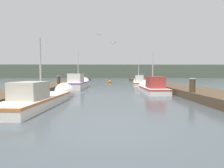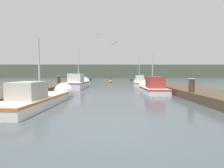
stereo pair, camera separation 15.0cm
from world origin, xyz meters
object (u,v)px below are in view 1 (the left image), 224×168
Objects in this scene: mooring_piling_1 at (71,81)px; seagull_lead at (113,43)px; seagull_1 at (99,34)px; fishing_boat_1 at (152,88)px; mooring_piling_3 at (142,79)px; mooring_piling_0 at (59,83)px; fishing_boat_2 at (79,83)px; fishing_boat_0 at (45,97)px; mooring_piling_2 at (192,89)px; channel_buoy at (110,82)px; fishing_boat_3 at (139,82)px.

mooring_piling_1 is 2.37× the size of seagull_lead.
fishing_boat_1 is at bearing -56.86° from seagull_1.
mooring_piling_1 is 0.94× the size of mooring_piling_3.
fishing_boat_2 is at bearing 65.42° from mooring_piling_0.
mooring_piling_1 is 2.37× the size of seagull_1.
mooring_piling_3 is (7.96, 6.63, 0.20)m from fishing_boat_2.
fishing_boat_0 is at bearing -115.75° from mooring_piling_3.
fishing_boat_2 is 4.80× the size of mooring_piling_2.
fishing_boat_0 is at bearing -99.10° from channel_buoy.
fishing_boat_0 is 9.75m from fishing_boat_2.
seagull_1 reaches higher than mooring_piling_3.
fishing_boat_3 is 2.82m from mooring_piling_3.
channel_buoy is (-4.63, 4.04, -0.55)m from mooring_piling_3.
mooring_piling_0 is 10.97m from mooring_piling_2.
fishing_boat_1 is 0.76× the size of fishing_boat_2.
fishing_boat_1 is 3.43× the size of mooring_piling_0.
seagull_lead is at bearing -37.62° from mooring_piling_1.
fishing_boat_0 is 9.27m from seagull_lead.
seagull_1 is at bearing 12.30° from fishing_boat_2.
mooring_piling_1 is (-8.11, -2.56, 0.29)m from fishing_boat_3.
seagull_1 is (3.41, 3.16, 5.02)m from mooring_piling_0.
fishing_boat_1 reaches higher than mooring_piling_3.
mooring_piling_2 is at bearing -66.21° from seagull_1.
fishing_boat_3 is at bearing 74.59° from seagull_lead.
channel_buoy is 11.75m from seagull_1.
channel_buoy is at bearing 104.86° from seagull_lead.
fishing_boat_0 reaches higher than mooring_piling_0.
seagull_lead is at bearing 7.02° from mooring_piling_0.
seagull_1 is (-4.90, -3.61, 5.31)m from fishing_boat_3.
mooring_piling_3 is 10.48m from seagull_lead.
mooring_piling_0 is at bearing 166.23° from fishing_boat_1.
mooring_piling_2 is 1.15× the size of channel_buoy.
fishing_boat_1 is 8.58m from seagull_1.
fishing_boat_2 is 10.71× the size of seagull_lead.
fishing_boat_1 is at bearing -12.96° from mooring_piling_0.
mooring_piling_2 is 8.65m from seagull_lead.
fishing_boat_2 is 4.23× the size of mooring_piling_3.
mooring_piling_1 is 6.06m from seagull_1.
fishing_boat_3 is at bearing 66.84° from fishing_boat_0.
fishing_boat_0 is 1.39× the size of fishing_boat_1.
fishing_boat_2 is 10.73× the size of seagull_1.
mooring_piling_1 is 10.25m from channel_buoy.
fishing_boat_0 is 4.50× the size of mooring_piling_3.
fishing_boat_1 is (6.63, 5.13, 0.07)m from fishing_boat_0.
fishing_boat_2 is at bearing 162.46° from seagull_lead.
seagull_lead reaches higher than channel_buoy.
fishing_boat_0 is at bearing -143.07° from fishing_boat_1.
mooring_piling_3 is at bearing -41.11° from channel_buoy.
seagull_1 is (-5.86, 9.02, 5.07)m from mooring_piling_2.
seagull_lead is (3.61, -2.18, 3.84)m from fishing_boat_2.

